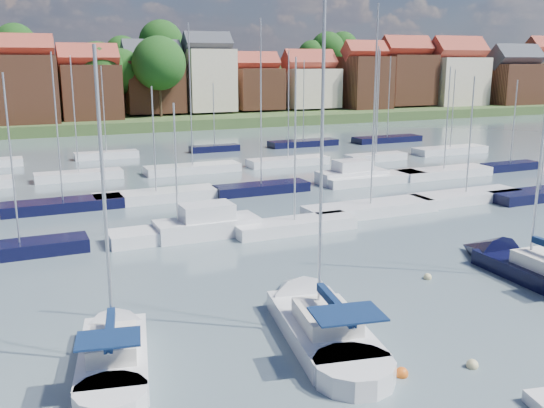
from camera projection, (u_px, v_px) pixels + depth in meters
name	position (u px, v px, depth m)	size (l,w,h in m)	color
ground	(196.00, 179.00, 61.19)	(260.00, 260.00, 0.00)	#46565F
sailboat_left	(115.00, 348.00, 24.39)	(4.42, 9.99, 13.24)	silver
sailboat_centre	(312.00, 317.00, 27.38)	(5.19, 12.18, 16.03)	silver
sailboat_navy	(519.00, 266.00, 34.15)	(3.34, 11.14, 15.32)	black
buoy_c	(402.00, 376.00, 22.94)	(0.50, 0.50, 0.50)	#D85914
buoy_d	(472.00, 367.00, 23.58)	(0.47, 0.47, 0.47)	beige
buoy_e	(428.00, 279.00, 33.15)	(0.44, 0.44, 0.44)	beige
buoy_g	(524.00, 278.00, 33.31)	(0.47, 0.47, 0.47)	beige
marina_field	(230.00, 182.00, 57.53)	(79.62, 41.41, 15.93)	silver
far_shore_town	(90.00, 92.00, 143.43)	(212.46, 90.00, 22.27)	#395329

